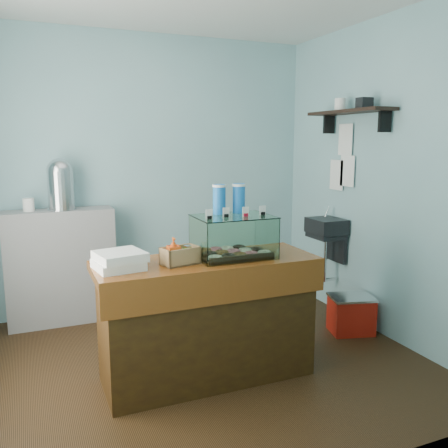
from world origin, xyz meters
name	(u,v)px	position (x,y,z in m)	size (l,w,h in m)	color
ground	(196,362)	(0.00, 0.00, 0.00)	(3.50, 3.50, 0.00)	black
room_shell	(197,145)	(0.03, 0.01, 1.71)	(3.54, 3.04, 2.82)	#7FADB9
counter	(207,318)	(0.00, -0.25, 0.46)	(1.60, 0.60, 0.90)	#3D260B
back_shelf	(61,267)	(-0.90, 1.32, 0.55)	(1.00, 0.32, 1.10)	gray
display_case	(232,234)	(0.21, -0.22, 1.07)	(0.56, 0.41, 0.52)	#331D0F
condiment_crate	(179,255)	(-0.22, -0.30, 0.97)	(0.28, 0.20, 0.19)	#A17D50
pastry_boxes	(119,260)	(-0.62, -0.27, 0.96)	(0.35, 0.35, 0.12)	white
coffee_urn	(60,183)	(-0.86, 1.30, 1.35)	(0.26, 0.26, 0.48)	silver
red_cooler	(351,314)	(1.51, 0.01, 0.17)	(0.46, 0.39, 0.34)	red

